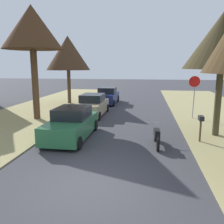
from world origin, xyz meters
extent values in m
plane|color=#38383D|center=(0.00, 0.00, 0.00)|extent=(120.00, 120.00, 0.00)
cylinder|color=#9EA0A5|center=(4.79, 10.41, 1.17)|extent=(0.07, 0.30, 2.25)
cylinder|color=white|center=(4.79, 10.56, 2.61)|extent=(0.81, 0.10, 0.80)
cylinder|color=red|center=(4.79, 10.56, 2.61)|extent=(0.76, 0.11, 0.76)
cylinder|color=#464127|center=(5.26, 6.38, 1.79)|extent=(0.33, 0.33, 3.47)
cone|color=#38301B|center=(5.26, 6.38, 4.96)|extent=(3.85, 3.85, 2.86)
cylinder|color=#464127|center=(5.08, 5.90, 4.28)|extent=(1.13, 0.55, 1.59)
cylinder|color=#464127|center=(5.22, 5.87, 4.15)|extent=(1.15, 0.23, 1.34)
cylinder|color=#464127|center=(4.86, 6.13, 4.23)|extent=(0.69, 0.97, 1.49)
cylinder|color=brown|center=(-5.98, 8.84, 2.40)|extent=(0.44, 0.44, 4.71)
cone|color=#462D1A|center=(-5.98, 8.84, 6.17)|extent=(3.96, 3.96, 2.83)
cylinder|color=brown|center=(-6.79, 8.89, 5.30)|extent=(0.29, 1.73, 1.25)
cylinder|color=brown|center=(-5.91, 8.50, 5.32)|extent=(0.88, 0.38, 1.22)
cylinder|color=brown|center=(-6.28, 8.38, 5.19)|extent=(1.13, 0.83, 1.02)
cylinder|color=brown|center=(-6.00, 16.04, 1.66)|extent=(0.33, 0.33, 3.23)
cone|color=#432E1D|center=(-6.00, 16.04, 4.88)|extent=(4.19, 4.19, 3.20)
cylinder|color=brown|center=(-6.27, 15.74, 3.95)|extent=(0.81, 0.74, 1.43)
cylinder|color=brown|center=(-6.66, 15.92, 3.93)|extent=(0.41, 1.46, 1.42)
cube|color=#28663D|center=(-2.22, 4.90, 0.59)|extent=(1.86, 4.42, 0.85)
cube|color=black|center=(-2.22, 5.12, 1.29)|extent=(1.62, 2.04, 0.56)
cylinder|color=black|center=(-1.36, 3.24, 0.30)|extent=(0.21, 0.60, 0.60)
cylinder|color=black|center=(-3.10, 3.26, 0.30)|extent=(0.21, 0.60, 0.60)
cylinder|color=black|center=(-1.33, 6.54, 0.30)|extent=(0.21, 0.60, 0.60)
cylinder|color=black|center=(-3.07, 6.56, 0.30)|extent=(0.21, 0.60, 0.60)
cube|color=tan|center=(-2.49, 10.77, 0.59)|extent=(1.86, 4.42, 0.85)
cube|color=black|center=(-2.49, 10.99, 1.29)|extent=(1.62, 2.04, 0.56)
cylinder|color=black|center=(-1.64, 9.12, 0.30)|extent=(0.21, 0.60, 0.60)
cylinder|color=black|center=(-3.38, 9.13, 0.30)|extent=(0.21, 0.60, 0.60)
cylinder|color=black|center=(-1.61, 12.42, 0.30)|extent=(0.21, 0.60, 0.60)
cylinder|color=black|center=(-3.35, 12.43, 0.30)|extent=(0.21, 0.60, 0.60)
cube|color=navy|center=(-2.32, 16.68, 0.59)|extent=(1.86, 4.42, 0.85)
cube|color=black|center=(-2.32, 16.90, 1.29)|extent=(1.62, 2.04, 0.56)
cylinder|color=black|center=(-1.47, 15.02, 0.30)|extent=(0.21, 0.60, 0.60)
cylinder|color=black|center=(-3.21, 15.04, 0.30)|extent=(0.21, 0.60, 0.60)
cylinder|color=black|center=(-1.44, 18.32, 0.30)|extent=(0.21, 0.60, 0.60)
cylinder|color=black|center=(-3.18, 18.34, 0.30)|extent=(0.21, 0.60, 0.60)
cylinder|color=black|center=(2.05, 5.01, 0.30)|extent=(0.13, 0.60, 0.60)
cylinder|color=black|center=(2.12, 3.56, 0.30)|extent=(0.13, 0.60, 0.60)
cube|color=black|center=(2.09, 4.29, 0.58)|extent=(0.29, 1.03, 0.36)
cube|color=black|center=(2.10, 4.04, 0.78)|extent=(0.25, 0.57, 0.12)
cylinder|color=#9EA0A5|center=(2.06, 4.91, 0.95)|extent=(0.60, 0.07, 0.04)
cube|color=brown|center=(4.20, 5.10, 0.58)|extent=(0.08, 0.08, 1.05)
cube|color=black|center=(4.20, 5.10, 1.21)|extent=(0.22, 0.44, 0.22)
camera|label=1|loc=(1.60, -6.67, 3.69)|focal=38.56mm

